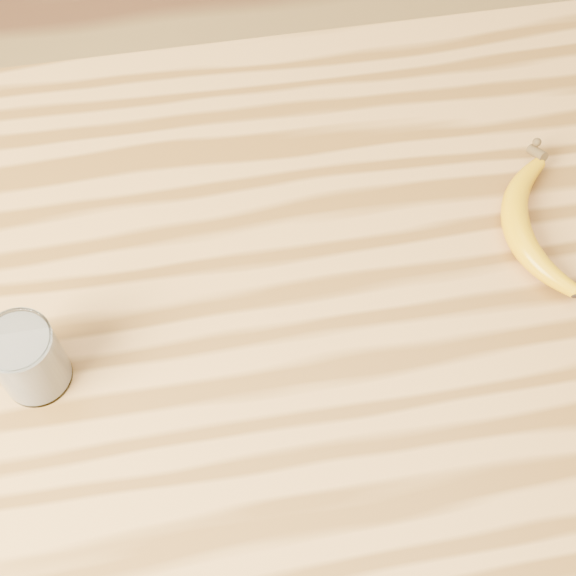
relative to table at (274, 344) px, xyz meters
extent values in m
plane|color=olive|center=(0.00, 0.00, -0.77)|extent=(4.00, 4.00, 0.00)
cube|color=#B17739|center=(0.00, 0.00, 0.11)|extent=(1.20, 0.80, 0.04)
cylinder|color=brown|center=(0.54, 0.34, -0.34)|extent=(0.06, 0.06, 0.86)
cylinder|color=white|center=(-0.26, -0.06, 0.17)|extent=(0.07, 0.07, 0.09)
torus|color=white|center=(-0.26, -0.06, 0.22)|extent=(0.07, 0.07, 0.00)
cylinder|color=white|center=(-0.26, -0.06, 0.17)|extent=(0.06, 0.06, 0.08)
camera|label=1|loc=(-0.06, -0.44, 0.90)|focal=50.00mm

